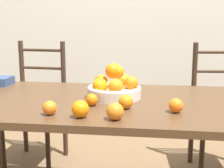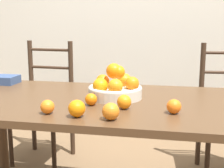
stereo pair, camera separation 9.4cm
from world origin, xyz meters
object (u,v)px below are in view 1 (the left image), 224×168
object	(u,v)px
orange_loose_3	(50,108)
orange_loose_2	(92,100)
orange_loose_0	(176,105)
orange_loose_4	(126,102)
orange_loose_1	(115,111)
chair_right	(222,113)
chair_left	(37,106)
fruit_bowl	(114,87)
orange_loose_5	(80,109)

from	to	relation	value
orange_loose_3	orange_loose_2	bearing A→B (deg)	48.81
orange_loose_0	orange_loose_3	distance (m)	0.57
orange_loose_3	orange_loose_4	size ratio (longest dim) A/B	0.92
orange_loose_1	orange_loose_4	world-z (taller)	orange_loose_1
orange_loose_3	chair_right	distance (m)	1.49
orange_loose_0	chair_left	bearing A→B (deg)	137.45
fruit_bowl	orange_loose_2	bearing A→B (deg)	-116.74
fruit_bowl	orange_loose_4	bearing A→B (deg)	-68.24
orange_loose_4	orange_loose_5	world-z (taller)	orange_loose_5
orange_loose_4	orange_loose_5	distance (m)	0.25
orange_loose_4	chair_left	world-z (taller)	chair_left
orange_loose_2	chair_right	bearing A→B (deg)	47.43
orange_loose_4	chair_right	xyz separation A→B (m)	(0.65, 0.93, -0.30)
orange_loose_0	orange_loose_4	world-z (taller)	orange_loose_4
orange_loose_3	orange_loose_5	distance (m)	0.15
orange_loose_5	chair_left	world-z (taller)	chair_left
fruit_bowl	chair_right	xyz separation A→B (m)	(0.74, 0.72, -0.33)
fruit_bowl	orange_loose_1	world-z (taller)	fruit_bowl
orange_loose_2	orange_loose_3	xyz separation A→B (m)	(-0.16, -0.18, 0.00)
orange_loose_4	orange_loose_3	bearing A→B (deg)	-156.18
orange_loose_0	fruit_bowl	bearing A→B (deg)	142.38
orange_loose_2	orange_loose_4	world-z (taller)	orange_loose_4
orange_loose_5	chair_right	size ratio (longest dim) A/B	0.08
fruit_bowl	orange_loose_0	distance (m)	0.40
orange_loose_2	chair_left	world-z (taller)	chair_left
chair_left	chair_right	distance (m)	1.47
fruit_bowl	orange_loose_0	size ratio (longest dim) A/B	4.44
chair_right	orange_loose_4	bearing A→B (deg)	-130.30
fruit_bowl	orange_loose_3	world-z (taller)	fruit_bowl
orange_loose_3	orange_loose_5	size ratio (longest dim) A/B	0.84
orange_loose_0	orange_loose_1	size ratio (longest dim) A/B	0.89
orange_loose_1	orange_loose_5	world-z (taller)	orange_loose_5
chair_left	orange_loose_2	bearing A→B (deg)	-49.09
orange_loose_0	chair_left	size ratio (longest dim) A/B	0.07
orange_loose_0	orange_loose_3	xyz separation A→B (m)	(-0.56, -0.11, -0.00)
orange_loose_5	fruit_bowl	bearing A→B (deg)	75.27
orange_loose_1	chair_right	size ratio (longest dim) A/B	0.08
orange_loose_1	chair_right	world-z (taller)	chair_right
fruit_bowl	orange_loose_5	distance (m)	0.39
orange_loose_5	chair_left	bearing A→B (deg)	120.02
orange_loose_4	chair_right	bearing A→B (deg)	55.01
fruit_bowl	orange_loose_1	size ratio (longest dim) A/B	3.96
orange_loose_1	chair_left	bearing A→B (deg)	125.35
orange_loose_4	fruit_bowl	bearing A→B (deg)	111.76
fruit_bowl	orange_loose_3	bearing A→B (deg)	-124.65
fruit_bowl	orange_loose_1	xyz separation A→B (m)	(0.05, -0.39, -0.02)
orange_loose_3	orange_loose_1	bearing A→B (deg)	-6.75
chair_left	orange_loose_5	bearing A→B (deg)	-54.82
orange_loose_1	orange_loose_3	size ratio (longest dim) A/B	1.16
orange_loose_2	orange_loose_4	bearing A→B (deg)	-11.09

